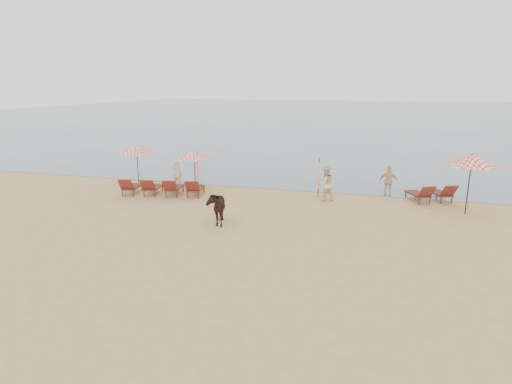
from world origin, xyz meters
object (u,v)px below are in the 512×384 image
at_px(lounger_cluster_left, 162,187).
at_px(cow, 216,207).
at_px(lounger_cluster_right, 431,193).
at_px(beachgoer_left, 177,173).
at_px(beachgoer_right_a, 325,184).
at_px(umbrella_open_right, 472,160).
at_px(umbrella_closed_right, 319,174).
at_px(umbrella_closed_left, 198,167).
at_px(umbrella_open_left_b, 137,149).
at_px(beachgoer_right_b, 389,181).
at_px(umbrella_open_left_a, 194,155).

relative_size(lounger_cluster_left, cow, 2.56).
height_order(lounger_cluster_right, beachgoer_left, beachgoer_left).
distance_m(beachgoer_left, beachgoer_right_a, 8.58).
distance_m(lounger_cluster_left, umbrella_open_right, 14.77).
bearing_deg(umbrella_open_right, lounger_cluster_right, 121.41).
height_order(umbrella_closed_right, beachgoer_right_a, umbrella_closed_right).
height_order(lounger_cluster_left, umbrella_closed_left, umbrella_closed_left).
relative_size(cow, beachgoer_right_a, 0.98).
xyz_separation_m(umbrella_open_left_b, beachgoer_left, (2.21, 0.51, -1.36)).
xyz_separation_m(umbrella_closed_left, beachgoer_left, (-1.62, 0.76, -0.55)).
height_order(beachgoer_left, beachgoer_right_b, beachgoer_right_b).
relative_size(lounger_cluster_right, beachgoer_left, 1.63).
xyz_separation_m(umbrella_closed_left, beachgoer_right_a, (6.91, -0.19, -0.42)).
height_order(cow, beachgoer_right_a, beachgoer_right_a).
height_order(umbrella_closed_left, beachgoer_right_a, umbrella_closed_left).
height_order(umbrella_closed_left, umbrella_closed_right, umbrella_closed_left).
height_order(lounger_cluster_left, beachgoer_left, beachgoer_left).
bearing_deg(beachgoer_right_b, beachgoer_right_a, 36.09).
bearing_deg(beachgoer_left, cow, 126.11).
height_order(umbrella_open_right, beachgoer_right_b, umbrella_open_right).
bearing_deg(umbrella_open_left_a, umbrella_open_left_b, -174.60).
bearing_deg(umbrella_open_left_a, umbrella_closed_right, 10.08).
distance_m(beachgoer_left, beachgoer_right_b, 11.57).
bearing_deg(beachgoer_right_b, umbrella_closed_left, 15.56).
xyz_separation_m(lounger_cluster_right, cow, (-8.97, -6.05, 0.26)).
distance_m(lounger_cluster_left, beachgoer_right_a, 8.40).
bearing_deg(beachgoer_right_b, umbrella_open_left_a, 14.87).
relative_size(umbrella_closed_left, beachgoer_right_a, 1.21).
xyz_separation_m(lounger_cluster_right, umbrella_closed_left, (-11.97, -1.01, 0.83)).
bearing_deg(beachgoer_right_a, umbrella_closed_right, -87.64).
bearing_deg(cow, beachgoer_right_b, 21.83).
distance_m(umbrella_open_right, beachgoer_right_a, 6.55).
height_order(lounger_cluster_right, umbrella_open_right, umbrella_open_right).
bearing_deg(cow, umbrella_open_left_b, 120.72).
bearing_deg(beachgoer_right_b, lounger_cluster_right, 173.58).
distance_m(umbrella_open_right, beachgoer_left, 15.03).
distance_m(umbrella_open_left_a, beachgoer_right_a, 7.22).
bearing_deg(umbrella_closed_right, umbrella_open_left_b, -179.42).
bearing_deg(beachgoer_right_b, cow, 50.31).
bearing_deg(lounger_cluster_left, umbrella_closed_left, 37.60).
distance_m(cow, beachgoer_right_a, 6.24).
bearing_deg(umbrella_open_left_b, umbrella_open_left_a, 21.85).
bearing_deg(beachgoer_right_a, lounger_cluster_right, 158.29).
relative_size(umbrella_open_right, umbrella_closed_left, 1.30).
bearing_deg(umbrella_open_right, cow, -161.87).
bearing_deg(lounger_cluster_right, cow, -170.80).
relative_size(umbrella_open_left_b, cow, 1.42).
relative_size(umbrella_closed_left, beachgoer_left, 1.42).
xyz_separation_m(lounger_cluster_left, umbrella_open_right, (14.61, 0.76, 2.00)).
relative_size(cow, beachgoer_right_b, 1.05).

